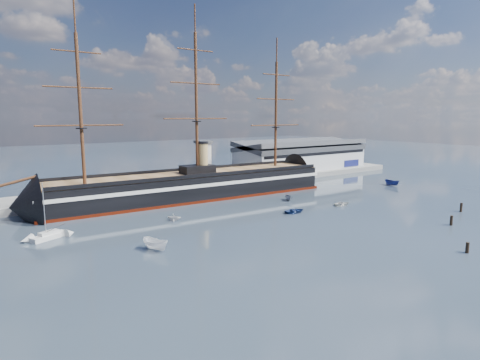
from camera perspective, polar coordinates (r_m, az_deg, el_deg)
ground at (r=114.48m, az=2.10°, el=-3.72°), size 600.00×600.00×0.00m
quay at (r=149.00m, az=-3.43°, el=-0.74°), size 180.00×18.00×2.00m
warehouse at (r=180.99m, az=8.76°, el=3.46°), size 63.00×21.00×11.60m
quay_tower at (r=141.46m, az=-5.20°, el=2.71°), size 5.00×5.00×15.00m
warship at (r=124.33m, az=-7.52°, el=-0.87°), size 113.32×21.36×53.94m
sailboat at (r=93.21m, az=-25.54°, el=-7.12°), size 7.75×5.02×11.99m
motorboat_a at (r=79.27m, az=-11.88°, el=-9.77°), size 7.69×4.70×2.89m
motorboat_b at (r=107.46m, az=7.78°, el=-4.65°), size 1.91×3.72×1.66m
motorboat_c at (r=122.68m, az=6.90°, el=-2.92°), size 5.25×3.84×1.98m
motorboat_d at (r=100.11m, az=-9.34°, el=-5.71°), size 5.25×5.52×1.95m
motorboat_e at (r=118.93m, az=14.33°, el=-3.52°), size 1.82×3.35×1.48m
motorboat_f at (r=158.04m, az=20.79°, el=-0.75°), size 7.00×2.82×2.76m
piling_near_mid at (r=87.31m, az=29.56°, el=-9.01°), size 0.64×0.64×2.76m
piling_near_right at (r=106.81m, az=27.80°, el=-5.72°), size 0.64×0.64×3.06m
piling_far_right at (r=122.79m, az=28.89°, el=-3.99°), size 0.64×0.64×3.15m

